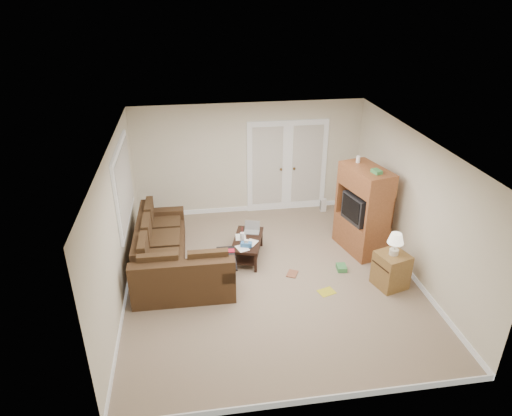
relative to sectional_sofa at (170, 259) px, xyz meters
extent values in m
plane|color=gray|center=(1.75, -0.41, -0.31)|extent=(5.50, 5.50, 0.00)
cube|color=white|center=(1.75, -0.41, 2.19)|extent=(5.00, 5.50, 0.02)
cube|color=silver|center=(-0.75, -0.41, 0.94)|extent=(0.02, 5.50, 2.50)
cube|color=silver|center=(4.25, -0.41, 0.94)|extent=(0.02, 5.50, 2.50)
cube|color=silver|center=(1.75, 2.34, 0.94)|extent=(5.00, 0.02, 2.50)
cube|color=silver|center=(1.75, -3.16, 0.94)|extent=(5.00, 0.02, 2.50)
cube|color=silver|center=(2.15, 2.31, 0.71)|extent=(0.90, 0.04, 2.13)
cube|color=silver|center=(3.05, 2.31, 0.71)|extent=(0.90, 0.04, 2.13)
cube|color=silver|center=(2.15, 2.29, 0.76)|extent=(0.68, 0.02, 1.80)
cube|color=silver|center=(3.05, 2.29, 0.76)|extent=(0.68, 0.02, 1.80)
cube|color=silver|center=(-0.72, 0.59, 1.24)|extent=(0.04, 1.92, 1.42)
cube|color=silver|center=(-0.69, 0.59, 1.24)|extent=(0.02, 1.74, 1.24)
cube|color=#442D1A|center=(-0.17, 0.48, -0.11)|extent=(0.87, 2.16, 0.39)
cube|color=#442D1A|center=(-0.48, 0.48, 0.28)|extent=(0.25, 2.15, 0.40)
cube|color=#442D1A|center=(-0.16, 1.44, 0.18)|extent=(0.84, 0.24, 0.21)
cube|color=#46301C|center=(-0.10, 0.48, 0.14)|extent=(0.59, 2.06, 0.11)
cube|color=#442D1A|center=(0.23, -0.60, -0.11)|extent=(1.69, 0.86, 0.39)
cube|color=#442D1A|center=(0.23, -0.91, 0.28)|extent=(1.68, 0.25, 0.40)
cube|color=#442D1A|center=(0.96, -0.61, 0.18)|extent=(0.24, 0.84, 0.21)
cube|color=#46301C|center=(0.24, -0.53, 0.14)|extent=(1.59, 0.58, 0.11)
cube|color=black|center=(0.96, -0.61, 0.30)|extent=(0.31, 0.75, 0.03)
cube|color=#B01228|center=(0.96, -0.40, 0.32)|extent=(0.30, 0.12, 0.02)
cube|color=black|center=(1.43, 0.33, 0.08)|extent=(0.75, 1.10, 0.05)
cube|color=black|center=(1.43, 0.33, -0.17)|extent=(0.66, 1.01, 0.03)
cylinder|color=white|center=(1.33, 0.31, 0.17)|extent=(0.08, 0.08, 0.15)
cylinder|color=#B01228|center=(1.33, 0.31, 0.31)|extent=(0.01, 0.01, 0.13)
cube|color=#3772B4|center=(1.38, 0.06, 0.14)|extent=(0.22, 0.16, 0.08)
cube|color=white|center=(1.41, 0.24, 0.10)|extent=(0.46, 0.62, 0.00)
cube|color=brown|center=(3.66, 0.33, 0.01)|extent=(0.82, 1.17, 0.64)
cube|color=brown|center=(3.66, 0.33, 1.18)|extent=(0.82, 1.17, 0.42)
cube|color=black|center=(3.64, 0.33, 0.59)|extent=(0.65, 0.74, 0.53)
cube|color=black|center=(3.38, 0.27, 0.61)|extent=(0.14, 0.54, 0.42)
cube|color=#408E4B|center=(3.72, 0.08, 1.42)|extent=(0.17, 0.22, 0.06)
cylinder|color=white|center=(3.58, 0.64, 1.45)|extent=(0.07, 0.07, 0.13)
cube|color=olive|center=(3.75, -0.93, 0.00)|extent=(0.60, 0.60, 0.63)
cylinder|color=silver|center=(3.75, -0.93, 0.37)|extent=(0.16, 0.16, 0.10)
cylinder|color=silver|center=(3.75, -0.93, 0.48)|extent=(0.03, 0.03, 0.14)
cone|color=white|center=(3.75, -0.93, 0.63)|extent=(0.27, 0.27, 0.17)
cube|color=white|center=(3.42, 2.04, -0.16)|extent=(0.13, 0.11, 0.30)
cube|color=gold|center=(2.62, -0.96, -0.31)|extent=(0.33, 0.29, 0.01)
cube|color=#408E4B|center=(3.08, -0.35, -0.27)|extent=(0.19, 0.24, 0.09)
imported|color=brown|center=(2.08, -0.31, -0.30)|extent=(0.27, 0.29, 0.02)
camera|label=1|loc=(0.48, -7.03, 4.40)|focal=32.00mm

